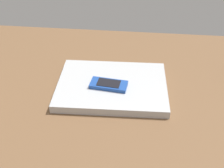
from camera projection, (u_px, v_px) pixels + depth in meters
The scene contains 3 objects.
desk_surface at pixel (119, 97), 83.20cm from camera, with size 120.00×80.00×3.00cm, color brown.
laptop_closed at pixel (112, 86), 83.04cm from camera, with size 32.02×23.19×2.40cm, color #B7BABC.
cell_phone_on_laptop at pixel (109, 84), 80.75cm from camera, with size 11.11×5.98×1.22cm.
Camera 1 is at (-4.56, 63.56, 55.18)cm, focal length 44.81 mm.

